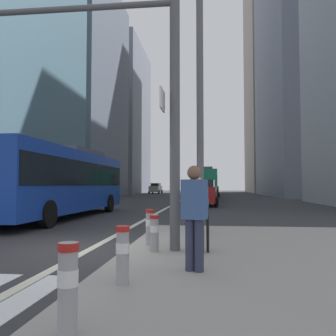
% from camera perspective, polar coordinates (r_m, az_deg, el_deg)
% --- Properties ---
extents(ground_plane, '(160.00, 160.00, 0.00)m').
position_cam_1_polar(ground_plane, '(28.35, 0.86, -5.92)').
color(ground_plane, '#303033').
extents(lane_centre_line, '(0.20, 80.00, 0.01)m').
position_cam_1_polar(lane_centre_line, '(38.30, 2.35, -5.11)').
color(lane_centre_line, beige).
rests_on(lane_centre_line, ground).
extents(office_tower_left_mid, '(12.26, 18.12, 29.01)m').
position_cam_1_polar(office_tower_left_mid, '(51.23, -15.57, 11.95)').
color(office_tower_left_mid, slate).
rests_on(office_tower_left_mid, ground).
extents(office_tower_left_far, '(11.41, 19.27, 29.60)m').
position_cam_1_polar(office_tower_left_far, '(73.17, -8.52, 7.65)').
color(office_tower_left_far, slate).
rests_on(office_tower_left_far, ground).
extents(office_tower_right_mid, '(11.36, 23.88, 41.14)m').
position_cam_1_polar(office_tower_right_mid, '(57.98, 21.24, 16.54)').
color(office_tower_right_mid, slate).
rests_on(office_tower_right_mid, ground).
extents(office_tower_right_far, '(10.97, 17.99, 55.46)m').
position_cam_1_polar(office_tower_right_far, '(83.17, 16.67, 15.66)').
color(office_tower_right_far, gray).
rests_on(office_tower_right_far, ground).
extents(city_bus_blue_oncoming, '(2.76, 11.99, 3.40)m').
position_cam_1_polar(city_bus_blue_oncoming, '(17.39, -16.83, -1.69)').
color(city_bus_blue_oncoming, '#14389E').
rests_on(city_bus_blue_oncoming, ground).
extents(city_bus_red_receding, '(2.84, 11.33, 3.40)m').
position_cam_1_polar(city_bus_red_receding, '(38.83, 5.78, -2.36)').
color(city_bus_red_receding, '#198456').
rests_on(city_bus_red_receding, ground).
extents(city_bus_red_distant, '(2.71, 10.86, 3.40)m').
position_cam_1_polar(city_bus_red_distant, '(62.67, 6.63, -2.53)').
color(city_bus_red_distant, '#198456').
rests_on(city_bus_red_distant, ground).
extents(car_oncoming_mid, '(2.20, 4.46, 1.94)m').
position_cam_1_polar(car_oncoming_mid, '(66.35, -2.01, -3.29)').
color(car_oncoming_mid, '#B2A899').
rests_on(car_oncoming_mid, ground).
extents(car_receding_near, '(2.22, 4.67, 1.94)m').
position_cam_1_polar(car_receding_near, '(26.29, 5.85, -3.99)').
color(car_receding_near, maroon).
rests_on(car_receding_near, ground).
extents(car_receding_far, '(2.13, 4.39, 1.94)m').
position_cam_1_polar(car_receding_far, '(48.15, 6.99, -3.45)').
color(car_receding_far, black).
rests_on(car_receding_far, ground).
extents(traffic_signal_gantry, '(5.92, 0.65, 6.00)m').
position_cam_1_polar(traffic_signal_gantry, '(8.38, -12.86, 15.10)').
color(traffic_signal_gantry, '#515156').
rests_on(traffic_signal_gantry, median_island).
extents(street_lamp_post, '(5.50, 0.32, 8.00)m').
position_cam_1_polar(street_lamp_post, '(10.83, 5.16, 17.47)').
color(street_lamp_post, '#56565B').
rests_on(street_lamp_post, median_island).
extents(bollard_front, '(0.20, 0.20, 0.85)m').
position_cam_1_polar(bollard_front, '(3.54, -15.90, -17.54)').
color(bollard_front, '#99999E').
rests_on(bollard_front, median_island).
extents(bollard_left, '(0.20, 0.20, 0.81)m').
position_cam_1_polar(bollard_left, '(5.12, -7.35, -13.24)').
color(bollard_left, '#99999E').
rests_on(bollard_left, median_island).
extents(bollard_right, '(0.20, 0.20, 0.76)m').
position_cam_1_polar(bollard_right, '(7.49, -2.22, -10.14)').
color(bollard_right, '#99999E').
rests_on(bollard_right, median_island).
extents(bollard_back, '(0.20, 0.20, 0.82)m').
position_cam_1_polar(bollard_back, '(8.31, -2.98, -9.19)').
color(bollard_back, '#99999E').
rests_on(bollard_back, median_island).
extents(pedestrian_railing, '(0.06, 3.35, 0.98)m').
position_cam_1_polar(pedestrian_railing, '(9.04, 6.47, -7.14)').
color(pedestrian_railing, black).
rests_on(pedestrian_railing, median_island).
extents(pedestrian_waiting, '(0.44, 0.43, 1.56)m').
position_cam_1_polar(pedestrian_waiting, '(7.34, 4.81, -6.91)').
color(pedestrian_waiting, '#423D38').
rests_on(pedestrian_waiting, median_island).
extents(pedestrian_walking, '(0.44, 0.35, 1.70)m').
position_cam_1_polar(pedestrian_walking, '(5.76, 4.28, -7.13)').
color(pedestrian_walking, '#2D334C').
rests_on(pedestrian_walking, median_island).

